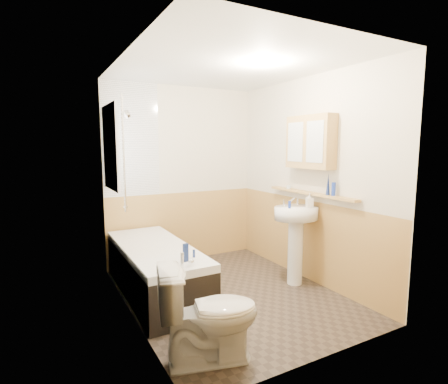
{
  "coord_description": "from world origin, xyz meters",
  "views": [
    {
      "loc": [
        -1.87,
        -3.28,
        1.66
      ],
      "look_at": [
        0.0,
        0.15,
        1.15
      ],
      "focal_mm": 28.0,
      "sensor_mm": 36.0,
      "label": 1
    }
  ],
  "objects_px": {
    "toilet": "(209,314)",
    "pine_shelf": "(310,193)",
    "medicine_cabinet": "(310,142)",
    "bathtub": "(156,268)",
    "sink": "(296,229)"
  },
  "relations": [
    {
      "from": "toilet",
      "to": "pine_shelf",
      "type": "height_order",
      "value": "pine_shelf"
    },
    {
      "from": "bathtub",
      "to": "sink",
      "type": "bearing_deg",
      "value": -18.95
    },
    {
      "from": "toilet",
      "to": "pine_shelf",
      "type": "distance_m",
      "value": 2.13
    },
    {
      "from": "toilet",
      "to": "pine_shelf",
      "type": "relative_size",
      "value": 0.54
    },
    {
      "from": "toilet",
      "to": "pine_shelf",
      "type": "bearing_deg",
      "value": -48.99
    },
    {
      "from": "pine_shelf",
      "to": "medicine_cabinet",
      "type": "distance_m",
      "value": 0.61
    },
    {
      "from": "pine_shelf",
      "to": "medicine_cabinet",
      "type": "bearing_deg",
      "value": -173.38
    },
    {
      "from": "medicine_cabinet",
      "to": "sink",
      "type": "bearing_deg",
      "value": 176.7
    },
    {
      "from": "pine_shelf",
      "to": "bathtub",
      "type": "bearing_deg",
      "value": 162.86
    },
    {
      "from": "bathtub",
      "to": "pine_shelf",
      "type": "relative_size",
      "value": 1.28
    },
    {
      "from": "medicine_cabinet",
      "to": "toilet",
      "type": "bearing_deg",
      "value": -153.58
    },
    {
      "from": "sink",
      "to": "medicine_cabinet",
      "type": "xyz_separation_m",
      "value": [
        0.17,
        -0.01,
        1.04
      ]
    },
    {
      "from": "toilet",
      "to": "bathtub",
      "type": "bearing_deg",
      "value": 13.66
    },
    {
      "from": "pine_shelf",
      "to": "medicine_cabinet",
      "type": "relative_size",
      "value": 2.06
    },
    {
      "from": "bathtub",
      "to": "pine_shelf",
      "type": "bearing_deg",
      "value": -17.14
    }
  ]
}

